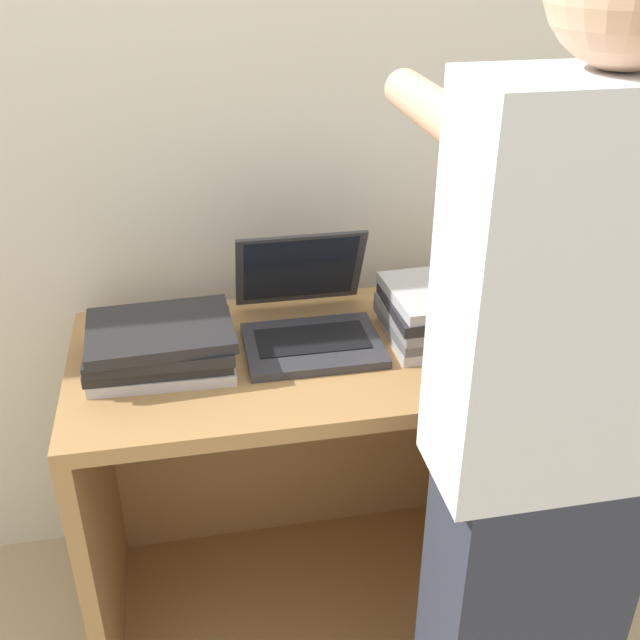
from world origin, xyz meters
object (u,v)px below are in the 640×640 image
object	(u,v)px
laptop_stack_left	(161,345)
laptop_stack_right	(454,312)
laptop_open	(308,319)
person	(547,448)

from	to	relation	value
laptop_stack_left	laptop_stack_right	bearing A→B (deg)	0.29
laptop_open	laptop_stack_left	world-z (taller)	laptop_open
laptop_stack_right	person	xyz separation A→B (m)	(-0.02, -0.50, 0.00)
person	laptop_stack_right	bearing A→B (deg)	88.25
laptop_open	laptop_stack_left	size ratio (longest dim) A/B	1.07
laptop_open	laptop_stack_right	bearing A→B (deg)	-9.47
laptop_open	person	bearing A→B (deg)	-60.81
laptop_open	person	world-z (taller)	person
laptop_stack_right	laptop_open	bearing A→B (deg)	170.53
laptop_open	laptop_stack_left	bearing A→B (deg)	-170.09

